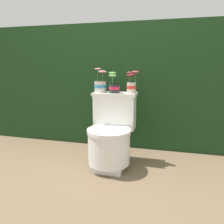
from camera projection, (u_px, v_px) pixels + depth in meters
ground_plane at (101, 168)px, 2.16m from camera, size 12.00×12.00×0.00m
hedge_backdrop at (122, 85)px, 2.95m from camera, size 3.52×0.73×1.48m
toilet at (111, 135)px, 2.17m from camera, size 0.44×0.55×0.72m
potted_plant_left at (100, 85)px, 2.26m from camera, size 0.14×0.12×0.25m
potted_plant_midleft at (114, 86)px, 2.20m from camera, size 0.11×0.11×0.21m
potted_plant_middle at (132, 85)px, 2.16m from camera, size 0.13×0.11×0.22m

